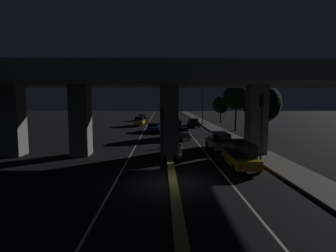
# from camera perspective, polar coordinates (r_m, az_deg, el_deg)

# --- Properties ---
(ground_plane) EXTENTS (200.00, 200.00, 0.00)m
(ground_plane) POSITION_cam_1_polar(r_m,az_deg,el_deg) (16.48, 1.04, -12.21)
(ground_plane) COLOR black
(lane_line_left_inner) EXTENTS (0.12, 126.00, 0.00)m
(lane_line_left_inner) POSITION_cam_1_polar(r_m,az_deg,el_deg) (51.00, -4.60, 0.05)
(lane_line_left_inner) COLOR beige
(lane_line_left_inner) RESTS_ON ground_plane
(lane_line_right_inner) EXTENTS (0.12, 126.00, 0.00)m
(lane_line_right_inner) POSITION_cam_1_polar(r_m,az_deg,el_deg) (51.09, 3.37, 0.07)
(lane_line_right_inner) COLOR beige
(lane_line_right_inner) RESTS_ON ground_plane
(median_divider) EXTENTS (0.51, 126.00, 0.23)m
(median_divider) POSITION_cam_1_polar(r_m,az_deg,el_deg) (50.91, -0.62, 0.19)
(median_divider) COLOR olive
(median_divider) RESTS_ON ground_plane
(sidewalk_right) EXTENTS (2.66, 126.00, 0.14)m
(sidewalk_right) POSITION_cam_1_polar(r_m,az_deg,el_deg) (44.89, 10.39, -0.73)
(sidewalk_right) COLOR #5B5956
(sidewalk_right) RESTS_ON ground_plane
(elevated_overpass) EXTENTS (35.23, 11.94, 8.75)m
(elevated_overpass) POSITION_cam_1_polar(r_m,az_deg,el_deg) (23.97, -0.68, 9.73)
(elevated_overpass) COLOR slate
(elevated_overpass) RESTS_ON ground_plane
(traffic_light_left_of_median) EXTENTS (0.30, 0.49, 4.57)m
(traffic_light_left_of_median) POSITION_cam_1_polar(r_m,az_deg,el_deg) (20.64, -1.33, 0.31)
(traffic_light_left_of_median) COLOR black
(traffic_light_left_of_median) RESTS_ON ground_plane
(traffic_light_right_of_median) EXTENTS (0.30, 0.49, 5.67)m
(traffic_light_right_of_median) POSITION_cam_1_polar(r_m,az_deg,el_deg) (22.04, 19.68, 2.21)
(traffic_light_right_of_median) COLOR black
(traffic_light_right_of_median) RESTS_ON ground_plane
(street_lamp) EXTENTS (2.56, 0.32, 8.32)m
(street_lamp) POSITION_cam_1_polar(r_m,az_deg,el_deg) (53.97, 7.19, 5.58)
(street_lamp) COLOR #2D2D30
(street_lamp) RESTS_ON ground_plane
(car_taxi_yellow_lead) EXTENTS (1.96, 4.50, 1.95)m
(car_taxi_yellow_lead) POSITION_cam_1_polar(r_m,az_deg,el_deg) (20.34, 15.35, -5.97)
(car_taxi_yellow_lead) COLOR gold
(car_taxi_yellow_lead) RESTS_ON ground_plane
(car_silver_second) EXTENTS (2.16, 4.70, 1.75)m
(car_silver_second) POSITION_cam_1_polar(r_m,az_deg,el_deg) (27.09, 11.04, -3.21)
(car_silver_second) COLOR gray
(car_silver_second) RESTS_ON ground_plane
(car_grey_third) EXTENTS (1.84, 4.35, 1.54)m
(car_grey_third) POSITION_cam_1_polar(r_m,az_deg,el_deg) (34.04, 2.97, -1.45)
(car_grey_third) COLOR #515459
(car_grey_third) RESTS_ON ground_plane
(car_dark_red_fourth) EXTENTS (1.88, 4.49, 1.80)m
(car_dark_red_fourth) POSITION_cam_1_polar(r_m,az_deg,el_deg) (42.06, 1.89, 0.13)
(car_dark_red_fourth) COLOR #591414
(car_dark_red_fourth) RESTS_ON ground_plane
(car_black_fifth) EXTENTS (2.05, 4.52, 1.55)m
(car_black_fifth) POSITION_cam_1_polar(r_m,az_deg,el_deg) (48.86, 5.47, 0.72)
(car_black_fifth) COLOR black
(car_black_fifth) RESTS_ON ground_plane
(car_dark_blue_sixth) EXTENTS (2.10, 4.45, 1.46)m
(car_dark_blue_sixth) POSITION_cam_1_polar(r_m,az_deg,el_deg) (56.21, 1.39, 1.38)
(car_dark_blue_sixth) COLOR #141938
(car_dark_blue_sixth) RESTS_ON ground_plane
(car_dark_blue_lead_oncoming) EXTENTS (2.02, 4.58, 1.33)m
(car_dark_blue_lead_oncoming) POSITION_cam_1_polar(r_m,az_deg,el_deg) (41.72, -3.26, -0.26)
(car_dark_blue_lead_oncoming) COLOR #141938
(car_dark_blue_lead_oncoming) RESTS_ON ground_plane
(car_taxi_yellow_second_oncoming) EXTENTS (2.02, 4.79, 1.80)m
(car_taxi_yellow_second_oncoming) POSITION_cam_1_polar(r_m,az_deg,el_deg) (51.20, -6.19, 1.10)
(car_taxi_yellow_second_oncoming) COLOR gold
(car_taxi_yellow_second_oncoming) RESTS_ON ground_plane
(car_black_third_oncoming) EXTENTS (2.07, 4.15, 1.50)m
(car_black_third_oncoming) POSITION_cam_1_polar(r_m,az_deg,el_deg) (63.51, -5.61, 1.86)
(car_black_third_oncoming) COLOR black
(car_black_third_oncoming) RESTS_ON ground_plane
(motorcycle_white_filtering_near) EXTENTS (0.34, 1.91, 1.47)m
(motorcycle_white_filtering_near) POSITION_cam_1_polar(r_m,az_deg,el_deg) (21.80, 2.67, -6.04)
(motorcycle_white_filtering_near) COLOR black
(motorcycle_white_filtering_near) RESTS_ON ground_plane
(motorcycle_red_filtering_mid) EXTENTS (0.33, 1.75, 1.38)m
(motorcycle_red_filtering_mid) POSITION_cam_1_polar(r_m,az_deg,el_deg) (28.30, 1.62, -3.35)
(motorcycle_red_filtering_mid) COLOR black
(motorcycle_red_filtering_mid) RESTS_ON ground_plane
(pedestrian_on_sidewalk) EXTENTS (0.34, 0.34, 1.72)m
(pedestrian_on_sidewalk) POSITION_cam_1_polar(r_m,az_deg,el_deg) (25.69, 19.64, -3.71)
(pedestrian_on_sidewalk) COLOR black
(pedestrian_on_sidewalk) RESTS_ON sidewalk_right
(roadside_tree_kerbside_near) EXTENTS (4.53, 4.53, 6.89)m
(roadside_tree_kerbside_near) POSITION_cam_1_polar(r_m,az_deg,el_deg) (33.40, 19.73, 4.61)
(roadside_tree_kerbside_near) COLOR #38281C
(roadside_tree_kerbside_near) RESTS_ON ground_plane
(roadside_tree_kerbside_mid) EXTENTS (4.09, 4.09, 7.56)m
(roadside_tree_kerbside_mid) POSITION_cam_1_polar(r_m,az_deg,el_deg) (43.53, 14.63, 6.14)
(roadside_tree_kerbside_mid) COLOR #38281C
(roadside_tree_kerbside_mid) RESTS_ON ground_plane
(roadside_tree_kerbside_far) EXTENTS (3.69, 3.69, 5.76)m
(roadside_tree_kerbside_far) POSITION_cam_1_polar(r_m,az_deg,el_deg) (58.36, 11.46, 4.51)
(roadside_tree_kerbside_far) COLOR #38281C
(roadside_tree_kerbside_far) RESTS_ON ground_plane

